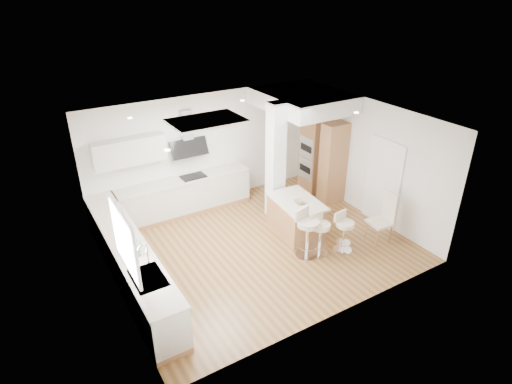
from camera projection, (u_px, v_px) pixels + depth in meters
ground at (258, 245)px, 9.30m from camera, size 6.00×6.00×0.00m
ceiling at (258, 245)px, 9.30m from camera, size 6.00×5.00×0.02m
wall_back at (206, 150)px, 10.58m from camera, size 6.00×0.04×2.80m
wall_left at (109, 228)px, 7.28m from camera, size 0.04×5.00×2.80m
wall_right at (367, 159)px, 10.06m from camera, size 0.04×5.00×2.80m
skylight at (207, 121)px, 8.14m from camera, size 4.10×2.10×0.06m
window_left at (124, 238)px, 6.48m from camera, size 0.06×1.28×1.07m
doorway_right at (383, 184)px, 9.77m from camera, size 0.05×1.00×2.10m
counter_left at (129, 261)px, 8.02m from camera, size 0.63×4.50×1.35m
counter_back at (178, 188)px, 10.26m from camera, size 3.62×0.63×2.50m
pillar at (276, 162)px, 9.88m from camera, size 0.35×0.35×2.80m
soffit at (303, 100)px, 10.17m from camera, size 1.78×2.20×0.40m
oven_column at (322, 158)px, 11.00m from camera, size 0.63×1.21×2.10m
peninsula at (296, 216)px, 9.60m from camera, size 1.01×1.42×0.88m
bar_stool_a at (307, 231)px, 8.71m from camera, size 0.59×0.59×1.07m
bar_stool_b at (319, 232)px, 8.81m from camera, size 0.45×0.45×0.93m
bar_stool_c at (344, 230)px, 8.92m from camera, size 0.46×0.46×0.89m
dining_chair at (384, 216)px, 9.21m from camera, size 0.50×0.50×1.17m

